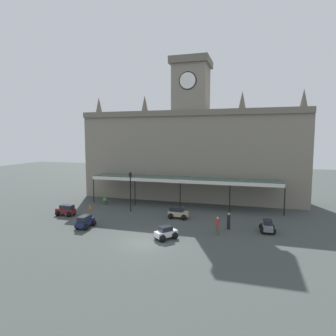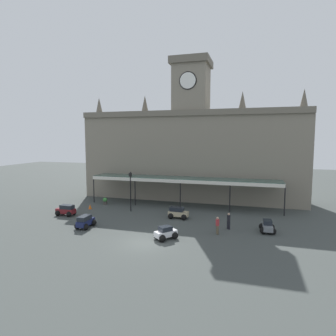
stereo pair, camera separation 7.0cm
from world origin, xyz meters
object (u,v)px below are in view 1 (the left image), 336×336
car_grey_sedan (267,227)px  planter_forecourt_centre (105,201)px  car_white_sedan (166,234)px  car_maroon_estate (66,211)px  car_beige_estate (178,213)px  victorian_lamppost (130,187)px  pedestrian_near_entrance (229,220)px  car_navy_estate (85,222)px  pedestrian_crossing_forecourt (218,225)px  traffic_cone (90,207)px

car_grey_sedan → planter_forecourt_centre: size_ratio=2.18×
car_white_sedan → car_maroon_estate: (-13.65, 4.36, 0.06)m
car_beige_estate → victorian_lamppost: 7.08m
car_beige_estate → car_grey_sedan: (9.55, -2.22, -0.06)m
car_grey_sedan → pedestrian_near_entrance: bearing=-176.7°
car_maroon_estate → car_navy_estate: same height
pedestrian_crossing_forecourt → planter_forecourt_centre: (-16.35, 8.05, -0.42)m
car_maroon_estate → car_grey_sedan: car_maroon_estate is taller
car_grey_sedan → car_navy_estate: 18.17m
victorian_lamppost → car_grey_sedan: bearing=-12.8°
car_beige_estate → car_navy_estate: (-8.22, -6.01, 0.00)m
car_grey_sedan → car_white_sedan: bearing=-152.2°
pedestrian_crossing_forecourt → car_maroon_estate: bearing=174.8°
car_maroon_estate → car_navy_estate: (4.78, -3.45, 0.00)m
car_grey_sedan → victorian_lamppost: 16.62m
car_beige_estate → car_navy_estate: same height
car_grey_sedan → car_maroon_estate: bearing=-179.1°
car_white_sedan → victorian_lamppost: (-7.11, 8.34, 2.57)m
traffic_cone → car_white_sedan: bearing=-32.2°
pedestrian_crossing_forecourt → traffic_cone: 17.78m
car_maroon_estate → car_beige_estate: bearing=11.1°
pedestrian_near_entrance → planter_forecourt_centre: bearing=160.0°
car_maroon_estate → car_grey_sedan: 22.56m
car_navy_estate → pedestrian_crossing_forecourt: 13.31m
car_beige_estate → car_white_sedan: (0.65, -6.92, -0.06)m
car_white_sedan → car_beige_estate: bearing=95.4°
car_white_sedan → car_navy_estate: car_navy_estate is taller
car_maroon_estate → pedestrian_near_entrance: size_ratio=1.35×
car_grey_sedan → planter_forecourt_centre: bearing=163.8°
planter_forecourt_centre → car_white_sedan: bearing=-41.8°
car_white_sedan → traffic_cone: car_white_sedan is taller
car_navy_estate → victorian_lamppost: bearing=76.7°
planter_forecourt_centre → car_maroon_estate: bearing=-104.2°
car_grey_sedan → pedestrian_near_entrance: pedestrian_near_entrance is taller
car_beige_estate → pedestrian_crossing_forecourt: bearing=-40.3°
car_navy_estate → traffic_cone: 8.02m
car_maroon_estate → pedestrian_crossing_forecourt: 18.05m
car_grey_sedan → pedestrian_crossing_forecourt: pedestrian_crossing_forecourt is taller
car_maroon_estate → pedestrian_near_entrance: pedestrian_near_entrance is taller
car_navy_estate → planter_forecourt_centre: (-3.16, 9.86, -0.07)m
car_navy_estate → pedestrian_near_entrance: bearing=14.3°
car_grey_sedan → pedestrian_crossing_forecourt: (-4.59, -1.99, 0.41)m
planter_forecourt_centre → pedestrian_crossing_forecourt: bearing=-26.2°
pedestrian_crossing_forecourt → planter_forecourt_centre: 18.23m
car_maroon_estate → car_navy_estate: 5.90m
car_navy_estate → pedestrian_crossing_forecourt: pedestrian_crossing_forecourt is taller
car_maroon_estate → traffic_cone: (0.99, 3.61, -0.27)m
car_white_sedan → car_maroon_estate: car_maroon_estate is taller
pedestrian_near_entrance → pedestrian_crossing_forecourt: same height
car_white_sedan → traffic_cone: (-12.66, 7.97, -0.21)m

